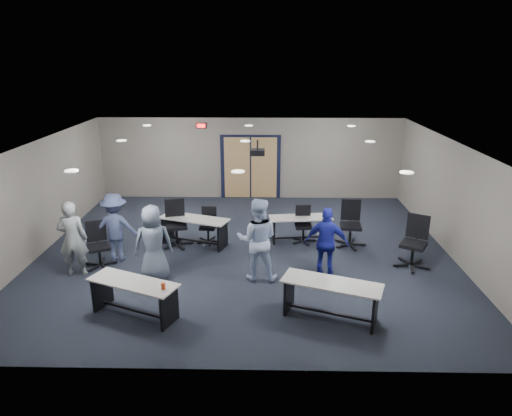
{
  "coord_description": "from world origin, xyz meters",
  "views": [
    {
      "loc": [
        0.48,
        -10.4,
        4.66
      ],
      "look_at": [
        0.28,
        -0.3,
        1.24
      ],
      "focal_mm": 32.0,
      "sensor_mm": 36.0,
      "label": 1
    }
  ],
  "objects_px": {
    "person_plaid": "(153,243)",
    "chair_back_d": "(351,224)",
    "chair_loose_right": "(414,243)",
    "person_gray": "(73,239)",
    "person_navy": "(327,243)",
    "person_back": "(116,228)",
    "table_back_right": "(301,225)",
    "person_lightblue": "(257,240)",
    "chair_back_a": "(176,224)",
    "table_front_right": "(331,294)",
    "chair_back_b": "(208,226)",
    "chair_loose_left": "(99,245)",
    "table_front_left": "(134,292)",
    "table_back_left": "(194,226)",
    "chair_back_c": "(304,225)"
  },
  "relations": [
    {
      "from": "chair_loose_right",
      "to": "person_lightblue",
      "type": "relative_size",
      "value": 0.66
    },
    {
      "from": "table_back_left",
      "to": "table_front_left",
      "type": "bearing_deg",
      "value": -80.8
    },
    {
      "from": "table_front_right",
      "to": "person_plaid",
      "type": "distance_m",
      "value": 3.92
    },
    {
      "from": "person_plaid",
      "to": "person_navy",
      "type": "height_order",
      "value": "person_plaid"
    },
    {
      "from": "person_plaid",
      "to": "chair_back_a",
      "type": "bearing_deg",
      "value": -109.61
    },
    {
      "from": "person_navy",
      "to": "person_back",
      "type": "relative_size",
      "value": 0.96
    },
    {
      "from": "table_front_left",
      "to": "chair_back_a",
      "type": "distance_m",
      "value": 3.29
    },
    {
      "from": "table_back_right",
      "to": "person_lightblue",
      "type": "height_order",
      "value": "person_lightblue"
    },
    {
      "from": "chair_back_c",
      "to": "chair_back_d",
      "type": "bearing_deg",
      "value": -13.71
    },
    {
      "from": "chair_back_b",
      "to": "chair_loose_left",
      "type": "distance_m",
      "value": 2.75
    },
    {
      "from": "chair_back_d",
      "to": "person_back",
      "type": "bearing_deg",
      "value": -165.37
    },
    {
      "from": "table_front_left",
      "to": "chair_loose_left",
      "type": "height_order",
      "value": "chair_loose_left"
    },
    {
      "from": "chair_loose_left",
      "to": "person_lightblue",
      "type": "relative_size",
      "value": 0.58
    },
    {
      "from": "table_back_left",
      "to": "person_navy",
      "type": "relative_size",
      "value": 1.17
    },
    {
      "from": "chair_back_a",
      "to": "table_front_right",
      "type": "bearing_deg",
      "value": -58.73
    },
    {
      "from": "table_back_right",
      "to": "person_lightblue",
      "type": "bearing_deg",
      "value": -123.38
    },
    {
      "from": "chair_back_b",
      "to": "person_lightblue",
      "type": "height_order",
      "value": "person_lightblue"
    },
    {
      "from": "person_back",
      "to": "table_front_left",
      "type": "bearing_deg",
      "value": 110.84
    },
    {
      "from": "table_back_right",
      "to": "table_front_left",
      "type": "bearing_deg",
      "value": -138.78
    },
    {
      "from": "chair_back_d",
      "to": "person_gray",
      "type": "height_order",
      "value": "person_gray"
    },
    {
      "from": "chair_back_a",
      "to": "chair_loose_right",
      "type": "xyz_separation_m",
      "value": [
        5.62,
        -1.11,
        0.01
      ]
    },
    {
      "from": "chair_back_c",
      "to": "person_gray",
      "type": "bearing_deg",
      "value": -161.45
    },
    {
      "from": "chair_back_a",
      "to": "chair_back_b",
      "type": "height_order",
      "value": "chair_back_a"
    },
    {
      "from": "table_back_left",
      "to": "chair_loose_left",
      "type": "height_order",
      "value": "chair_loose_left"
    },
    {
      "from": "table_front_right",
      "to": "person_back",
      "type": "bearing_deg",
      "value": 173.26
    },
    {
      "from": "chair_back_b",
      "to": "person_navy",
      "type": "xyz_separation_m",
      "value": [
        2.81,
        -1.85,
        0.33
      ]
    },
    {
      "from": "chair_back_b",
      "to": "person_gray",
      "type": "xyz_separation_m",
      "value": [
        -2.7,
        -1.89,
        0.4
      ]
    },
    {
      "from": "chair_back_a",
      "to": "person_gray",
      "type": "xyz_separation_m",
      "value": [
        -1.93,
        -1.65,
        0.27
      ]
    },
    {
      "from": "chair_back_c",
      "to": "table_front_left",
      "type": "bearing_deg",
      "value": -135.67
    },
    {
      "from": "table_front_right",
      "to": "table_back_left",
      "type": "relative_size",
      "value": 1.02
    },
    {
      "from": "person_plaid",
      "to": "chair_back_d",
      "type": "bearing_deg",
      "value": -172.68
    },
    {
      "from": "chair_loose_left",
      "to": "table_front_left",
      "type": "bearing_deg",
      "value": -81.64
    },
    {
      "from": "person_lightblue",
      "to": "chair_loose_left",
      "type": "bearing_deg",
      "value": -5.41
    },
    {
      "from": "chair_back_a",
      "to": "person_lightblue",
      "type": "distance_m",
      "value": 2.74
    },
    {
      "from": "table_front_left",
      "to": "chair_back_d",
      "type": "relative_size",
      "value": 1.55
    },
    {
      "from": "chair_back_b",
      "to": "person_plaid",
      "type": "distance_m",
      "value": 2.26
    },
    {
      "from": "person_gray",
      "to": "person_lightblue",
      "type": "height_order",
      "value": "person_lightblue"
    },
    {
      "from": "chair_loose_right",
      "to": "person_gray",
      "type": "distance_m",
      "value": 7.58
    },
    {
      "from": "chair_back_a",
      "to": "person_navy",
      "type": "relative_size",
      "value": 0.74
    },
    {
      "from": "chair_back_a",
      "to": "person_gray",
      "type": "bearing_deg",
      "value": -154.7
    },
    {
      "from": "chair_loose_left",
      "to": "person_lightblue",
      "type": "bearing_deg",
      "value": -33.61
    },
    {
      "from": "chair_loose_left",
      "to": "chair_back_d",
      "type": "bearing_deg",
      "value": -13.07
    },
    {
      "from": "chair_back_a",
      "to": "person_back",
      "type": "height_order",
      "value": "person_back"
    },
    {
      "from": "table_front_left",
      "to": "chair_back_a",
      "type": "height_order",
      "value": "chair_back_a"
    },
    {
      "from": "table_back_right",
      "to": "person_gray",
      "type": "distance_m",
      "value": 5.52
    },
    {
      "from": "table_back_left",
      "to": "person_plaid",
      "type": "distance_m",
      "value": 2.01
    },
    {
      "from": "person_navy",
      "to": "table_back_left",
      "type": "bearing_deg",
      "value": -15.02
    },
    {
      "from": "chair_loose_right",
      "to": "chair_back_d",
      "type": "bearing_deg",
      "value": 165.56
    },
    {
      "from": "table_front_left",
      "to": "person_navy",
      "type": "distance_m",
      "value": 4.12
    },
    {
      "from": "chair_loose_right",
      "to": "person_back",
      "type": "xyz_separation_m",
      "value": [
        -6.87,
        0.24,
        0.22
      ]
    }
  ]
}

